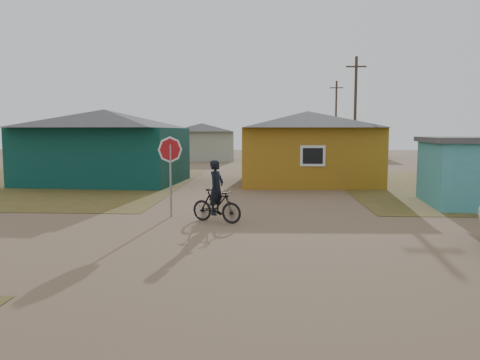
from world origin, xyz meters
The scene contains 11 objects.
ground centered at (0.00, 0.00, 0.00)m, with size 120.00×120.00×0.00m, color brown.
grass_nw centered at (-14.00, 13.00, 0.01)m, with size 20.00×18.00×0.00m, color brown.
house_teal centered at (-8.50, 13.50, 2.05)m, with size 8.93×7.08×4.00m.
house_yellow centered at (2.50, 14.00, 2.00)m, with size 7.72×6.76×3.90m.
house_pale_west centered at (-6.00, 34.00, 1.86)m, with size 7.04×6.15×3.60m.
house_beige_east centered at (10.00, 40.00, 1.86)m, with size 6.95×6.05×3.60m.
house_pale_north centered at (-14.00, 46.00, 1.75)m, with size 6.28×5.81×3.40m.
utility_pole_near centered at (6.50, 22.00, 4.14)m, with size 1.40×0.20×8.00m.
utility_pole_far centered at (7.50, 38.00, 4.14)m, with size 1.40×0.20×8.00m.
stop_sign centered at (-2.86, 3.60, 1.94)m, with size 0.85×0.27×2.66m.
cyclist centered at (-1.25, 2.74, 0.71)m, with size 1.76×1.14×1.94m.
Camera 1 is at (0.28, -11.53, 2.82)m, focal length 35.00 mm.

